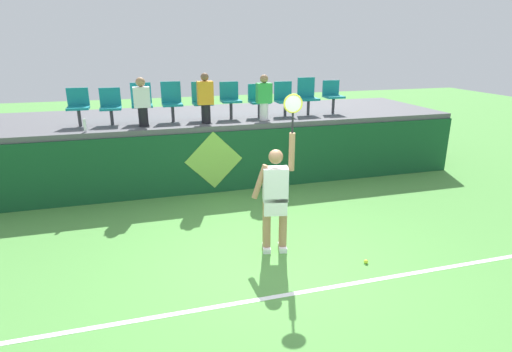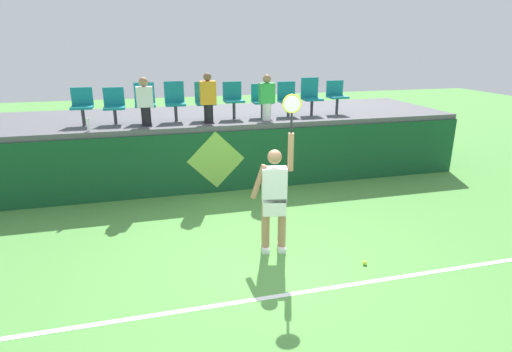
{
  "view_description": "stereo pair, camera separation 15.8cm",
  "coord_description": "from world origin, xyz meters",
  "px_view_note": "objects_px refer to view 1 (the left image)",
  "views": [
    {
      "loc": [
        -1.78,
        -5.28,
        3.22
      ],
      "look_at": [
        0.08,
        1.19,
        1.02
      ],
      "focal_mm": 29.13,
      "sensor_mm": 36.0,
      "label": 1
    },
    {
      "loc": [
        -1.62,
        -5.32,
        3.22
      ],
      "look_at": [
        0.08,
        1.19,
        1.02
      ],
      "focal_mm": 29.13,
      "sensor_mm": 36.0,
      "label": 2
    }
  ],
  "objects_px": {
    "tennis_player": "(276,195)",
    "stadium_chair_0": "(78,105)",
    "spectator_2": "(205,98)",
    "stadium_chair_7": "(284,98)",
    "water_bottle": "(85,125)",
    "stadium_chair_9": "(333,94)",
    "spectator_0": "(264,97)",
    "stadium_chair_5": "(230,98)",
    "stadium_chair_8": "(307,95)",
    "tennis_ball": "(366,262)",
    "stadium_chair_1": "(111,105)",
    "stadium_chair_2": "(142,101)",
    "stadium_chair_3": "(172,100)",
    "spectator_1": "(142,101)",
    "stadium_chair_6": "(258,99)",
    "stadium_chair_4": "(202,99)"
  },
  "relations": [
    {
      "from": "tennis_player",
      "to": "stadium_chair_1",
      "type": "distance_m",
      "value": 4.66
    },
    {
      "from": "water_bottle",
      "to": "stadium_chair_7",
      "type": "relative_size",
      "value": 0.33
    },
    {
      "from": "tennis_ball",
      "to": "spectator_0",
      "type": "relative_size",
      "value": 0.06
    },
    {
      "from": "stadium_chair_6",
      "to": "stadium_chair_7",
      "type": "bearing_deg",
      "value": 0.48
    },
    {
      "from": "spectator_1",
      "to": "stadium_chair_5",
      "type": "bearing_deg",
      "value": 12.51
    },
    {
      "from": "stadium_chair_5",
      "to": "stadium_chair_8",
      "type": "height_order",
      "value": "stadium_chair_8"
    },
    {
      "from": "tennis_player",
      "to": "stadium_chair_0",
      "type": "bearing_deg",
      "value": 129.36
    },
    {
      "from": "stadium_chair_5",
      "to": "spectator_0",
      "type": "height_order",
      "value": "spectator_0"
    },
    {
      "from": "stadium_chair_9",
      "to": "spectator_2",
      "type": "relative_size",
      "value": 0.74
    },
    {
      "from": "stadium_chair_0",
      "to": "stadium_chair_9",
      "type": "xyz_separation_m",
      "value": [
        5.9,
        -0.0,
        0.02
      ]
    },
    {
      "from": "stadium_chair_0",
      "to": "stadium_chair_7",
      "type": "bearing_deg",
      "value": 0.08
    },
    {
      "from": "stadium_chair_3",
      "to": "stadium_chair_5",
      "type": "bearing_deg",
      "value": -0.32
    },
    {
      "from": "tennis_ball",
      "to": "stadium_chair_9",
      "type": "distance_m",
      "value": 5.23
    },
    {
      "from": "tennis_ball",
      "to": "stadium_chair_4",
      "type": "xyz_separation_m",
      "value": [
        -1.69,
        4.62,
        1.91
      ]
    },
    {
      "from": "tennis_player",
      "to": "tennis_ball",
      "type": "bearing_deg",
      "value": -33.39
    },
    {
      "from": "stadium_chair_4",
      "to": "spectator_1",
      "type": "distance_m",
      "value": 1.41
    },
    {
      "from": "spectator_0",
      "to": "stadium_chair_3",
      "type": "bearing_deg",
      "value": 167.12
    },
    {
      "from": "tennis_player",
      "to": "spectator_2",
      "type": "xyz_separation_m",
      "value": [
        -0.5,
        3.36,
        1.09
      ]
    },
    {
      "from": "stadium_chair_2",
      "to": "stadium_chair_6",
      "type": "relative_size",
      "value": 1.13
    },
    {
      "from": "water_bottle",
      "to": "stadium_chair_5",
      "type": "height_order",
      "value": "stadium_chair_5"
    },
    {
      "from": "stadium_chair_1",
      "to": "stadium_chair_4",
      "type": "relative_size",
      "value": 0.91
    },
    {
      "from": "spectator_0",
      "to": "spectator_1",
      "type": "height_order",
      "value": "spectator_1"
    },
    {
      "from": "stadium_chair_0",
      "to": "spectator_0",
      "type": "relative_size",
      "value": 0.77
    },
    {
      "from": "stadium_chair_9",
      "to": "spectator_1",
      "type": "relative_size",
      "value": 0.78
    },
    {
      "from": "stadium_chair_5",
      "to": "spectator_1",
      "type": "distance_m",
      "value": 2.04
    },
    {
      "from": "stadium_chair_2",
      "to": "stadium_chair_5",
      "type": "height_order",
      "value": "stadium_chair_2"
    },
    {
      "from": "stadium_chair_8",
      "to": "spectator_2",
      "type": "relative_size",
      "value": 0.81
    },
    {
      "from": "stadium_chair_0",
      "to": "tennis_ball",
      "type": "bearing_deg",
      "value": -46.79
    },
    {
      "from": "water_bottle",
      "to": "stadium_chair_9",
      "type": "height_order",
      "value": "stadium_chair_9"
    },
    {
      "from": "tennis_player",
      "to": "stadium_chair_9",
      "type": "xyz_separation_m",
      "value": [
        2.77,
        3.82,
        1.0
      ]
    },
    {
      "from": "water_bottle",
      "to": "stadium_chair_6",
      "type": "xyz_separation_m",
      "value": [
        3.82,
        0.71,
        0.29
      ]
    },
    {
      "from": "tennis_ball",
      "to": "stadium_chair_7",
      "type": "bearing_deg",
      "value": 86.3
    },
    {
      "from": "stadium_chair_5",
      "to": "stadium_chair_7",
      "type": "relative_size",
      "value": 1.04
    },
    {
      "from": "stadium_chair_4",
      "to": "stadium_chair_5",
      "type": "height_order",
      "value": "stadium_chair_4"
    },
    {
      "from": "stadium_chair_4",
      "to": "spectator_1",
      "type": "height_order",
      "value": "spectator_1"
    },
    {
      "from": "stadium_chair_7",
      "to": "spectator_2",
      "type": "height_order",
      "value": "spectator_2"
    },
    {
      "from": "stadium_chair_1",
      "to": "stadium_chair_5",
      "type": "distance_m",
      "value": 2.64
    },
    {
      "from": "tennis_player",
      "to": "spectator_1",
      "type": "xyz_separation_m",
      "value": [
        -1.83,
        3.38,
        1.07
      ]
    },
    {
      "from": "stadium_chair_3",
      "to": "stadium_chair_7",
      "type": "relative_size",
      "value": 1.08
    },
    {
      "from": "water_bottle",
      "to": "stadium_chair_2",
      "type": "bearing_deg",
      "value": 32.31
    },
    {
      "from": "stadium_chair_1",
      "to": "spectator_1",
      "type": "bearing_deg",
      "value": -34.06
    },
    {
      "from": "stadium_chair_0",
      "to": "spectator_2",
      "type": "height_order",
      "value": "spectator_2"
    },
    {
      "from": "stadium_chair_5",
      "to": "stadium_chair_3",
      "type": "bearing_deg",
      "value": 179.68
    },
    {
      "from": "water_bottle",
      "to": "stadium_chair_8",
      "type": "distance_m",
      "value": 5.13
    },
    {
      "from": "stadium_chair_3",
      "to": "spectator_1",
      "type": "distance_m",
      "value": 0.79
    },
    {
      "from": "stadium_chair_8",
      "to": "stadium_chair_9",
      "type": "relative_size",
      "value": 1.1
    },
    {
      "from": "tennis_player",
      "to": "spectator_2",
      "type": "relative_size",
      "value": 2.29
    },
    {
      "from": "water_bottle",
      "to": "stadium_chair_3",
      "type": "relative_size",
      "value": 0.3
    },
    {
      "from": "stadium_chair_1",
      "to": "stadium_chair_8",
      "type": "xyz_separation_m",
      "value": [
        4.58,
        0.01,
        0.06
      ]
    },
    {
      "from": "stadium_chair_5",
      "to": "stadium_chair_8",
      "type": "distance_m",
      "value": 1.94
    }
  ]
}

